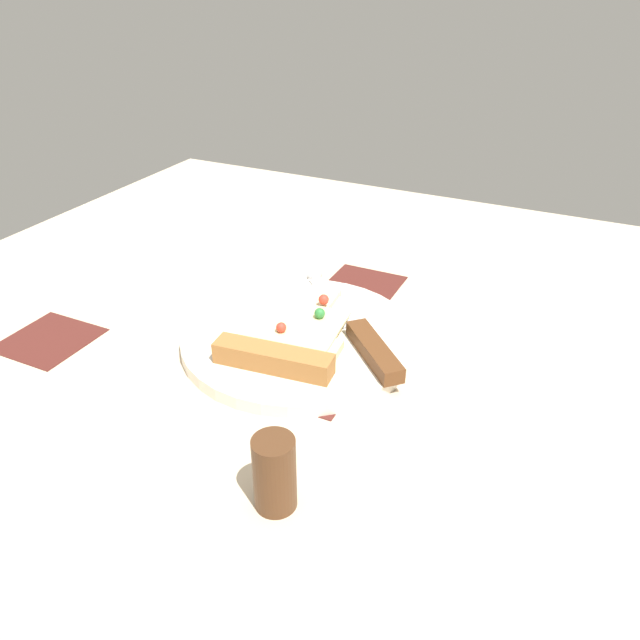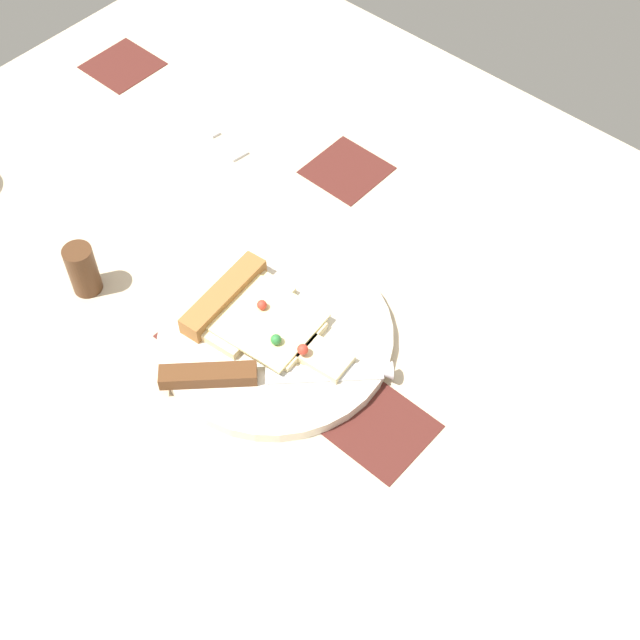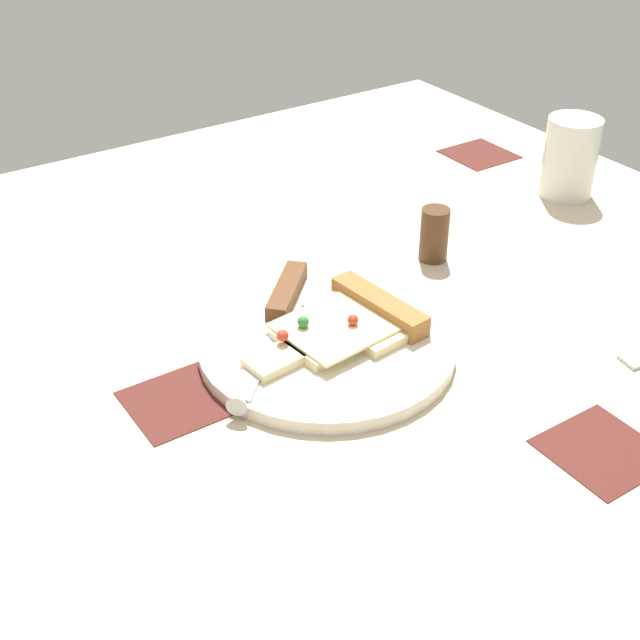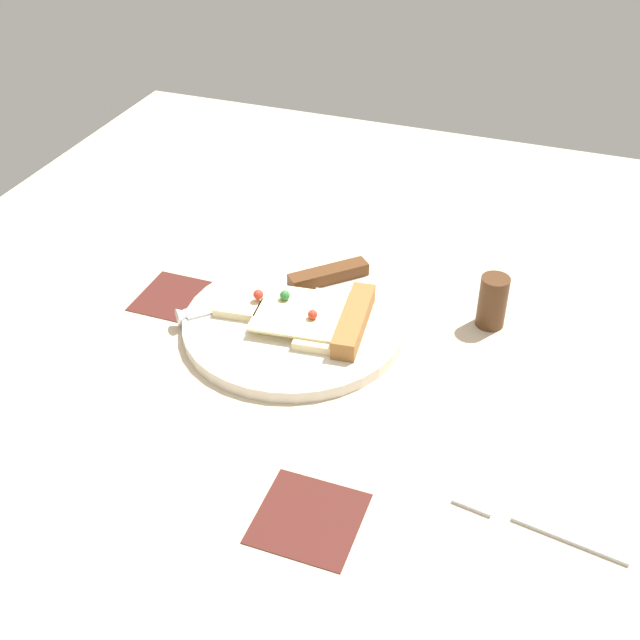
% 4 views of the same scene
% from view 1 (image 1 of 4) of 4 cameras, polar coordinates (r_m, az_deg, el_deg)
% --- Properties ---
extents(ground_plane, '(1.14, 1.14, 0.03)m').
position_cam_1_polar(ground_plane, '(0.63, -0.41, -6.12)').
color(ground_plane, '#C6B293').
rests_on(ground_plane, ground).
extents(plate, '(0.25, 0.25, 0.01)m').
position_cam_1_polar(plate, '(0.66, -1.93, -1.66)').
color(plate, silver).
rests_on(plate, ground_plane).
extents(pizza_slice, '(0.18, 0.12, 0.02)m').
position_cam_1_polar(pizza_slice, '(0.64, -2.78, -1.70)').
color(pizza_slice, beige).
rests_on(pizza_slice, plate).
extents(knife, '(0.19, 0.18, 0.02)m').
position_cam_1_polar(knife, '(0.65, 3.46, -0.91)').
color(knife, silver).
rests_on(knife, plate).
extents(pepper_shaker, '(0.03, 0.03, 0.06)m').
position_cam_1_polar(pepper_shaker, '(0.47, -4.24, -14.02)').
color(pepper_shaker, '#4C2D19').
rests_on(pepper_shaker, ground_plane).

